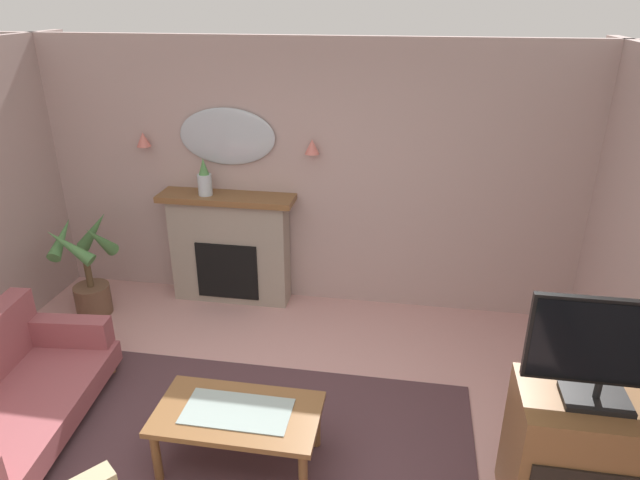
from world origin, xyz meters
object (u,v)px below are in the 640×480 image
mantel_vase_centre (204,180)px  wall_sconce_left (143,139)px  coffee_table (238,418)px  tv_flatscreen (608,349)px  wall_sconce_right (312,147)px  floral_couch (0,400)px  wall_mirror (227,137)px  tv_cabinet (579,460)px  fireplace (230,249)px  potted_plant_tall_palm (88,271)px

mantel_vase_centre → wall_sconce_left: size_ratio=2.64×
wall_sconce_left → mantel_vase_centre: bearing=-10.5°
coffee_table → tv_flatscreen: tv_flatscreen is taller
wall_sconce_right → floral_couch: wall_sconce_right is taller
wall_mirror → tv_flatscreen: size_ratio=1.14×
wall_sconce_right → tv_cabinet: bearing=-49.5°
wall_sconce_left → floral_couch: size_ratio=0.08×
wall_mirror → mantel_vase_centre: bearing=-139.6°
wall_sconce_right → floral_couch: (-1.85, -2.33, -1.34)m
wall_sconce_right → mantel_vase_centre: bearing=-173.5°
fireplace → mantel_vase_centre: bearing=-171.9°
coffee_table → potted_plant_tall_palm: size_ratio=1.04×
tv_cabinet → tv_flatscreen: (0.00, -0.02, 0.80)m
wall_mirror → floral_couch: wall_mirror is taller
fireplace → coffee_table: 2.34m
mantel_vase_centre → wall_mirror: bearing=40.4°
fireplace → tv_flatscreen: 3.76m
wall_sconce_left → floral_couch: 2.69m
tv_flatscreen → wall_sconce_right: bearing=130.3°
mantel_vase_centre → wall_sconce_right: 1.11m
wall_sconce_right → coffee_table: size_ratio=0.13×
wall_mirror → wall_sconce_left: (-0.85, -0.05, -0.05)m
floral_couch → tv_cabinet: tv_cabinet is taller
mantel_vase_centre → coffee_table: (0.96, -2.18, -0.93)m
wall_sconce_left → wall_sconce_right: bearing=0.0°
fireplace → tv_flatscreen: size_ratio=1.62×
coffee_table → tv_cabinet: 2.13m
potted_plant_tall_palm → wall_sconce_right: bearing=16.3°
wall_mirror → tv_flatscreen: 3.81m
mantel_vase_centre → floral_couch: (-0.80, -2.21, -1.00)m
fireplace → potted_plant_tall_palm: 1.40m
tv_flatscreen → mantel_vase_centre: bearing=143.5°
wall_sconce_left → tv_cabinet: (3.73, -2.38, -1.21)m
tv_cabinet → tv_flatscreen: tv_flatscreen is taller
mantel_vase_centre → tv_cabinet: bearing=-36.2°
mantel_vase_centre → tv_cabinet: mantel_vase_centre is taller
wall_sconce_left → coffee_table: wall_sconce_left is taller
floral_couch → tv_cabinet: 3.89m
mantel_vase_centre → wall_mirror: wall_mirror is taller
wall_mirror → potted_plant_tall_palm: bearing=-152.4°
mantel_vase_centre → floral_couch: size_ratio=0.21×
fireplace → coffee_table: size_ratio=1.24×
wall_sconce_right → tv_cabinet: wall_sconce_right is taller
mantel_vase_centre → tv_cabinet: 3.92m
floral_couch → tv_flatscreen: bearing=-1.0°
tv_flatscreen → tv_cabinet: bearing=90.0°
wall_sconce_right → tv_cabinet: 3.36m
wall_sconce_right → wall_sconce_left: bearing=180.0°
wall_sconce_right → floral_couch: size_ratio=0.08×
coffee_table → wall_sconce_right: bearing=87.7°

